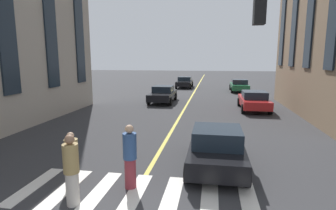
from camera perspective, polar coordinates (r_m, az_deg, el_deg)
The scene contains 10 objects.
lane_centre_line at distance 23.64m, azimuth 4.51°, elevation 0.95°, with size 80.00×0.16×0.01m.
crosswalk_marking at distance 7.71m, azimuth -7.04°, elevation -18.18°, with size 2.40×6.45×0.01m.
car_green_mid at distance 31.00m, azimuth 14.84°, elevation 4.05°, with size 4.40×1.95×1.37m.
car_black_far at distance 9.19m, azimuth 10.25°, elevation -8.86°, with size 3.90×1.89×1.40m.
car_black_parked_b at distance 34.23m, azimuth 3.53°, elevation 4.87°, with size 4.40×1.95×1.37m.
car_black_parked_a at distance 22.55m, azimuth -1.10°, elevation 2.35°, with size 4.40×1.95×1.37m.
car_red_near at distance 20.04m, azimuth 17.70°, elevation 0.95°, with size 4.40×1.95×1.37m.
pedestrian_near at distance 7.70m, azimuth -8.05°, elevation -10.78°, with size 0.38×0.38×1.83m.
pedestrian_companion at distance 8.30m, azimuth -19.71°, elevation -10.73°, with size 0.50×0.38×1.57m.
pedestrian_far at distance 7.19m, azimuth -19.75°, elevation -12.87°, with size 0.38×0.38×1.82m.
Camera 1 is at (-3.28, -2.00, 3.61)m, focal length 28.81 mm.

